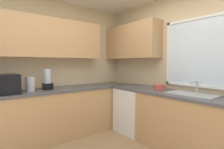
{
  "coord_description": "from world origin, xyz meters",
  "views": [
    {
      "loc": [
        1.44,
        -1.07,
        1.35
      ],
      "look_at": [
        -0.6,
        0.53,
        1.18
      ],
      "focal_mm": 27.66,
      "sensor_mm": 36.0,
      "label": 1
    }
  ],
  "objects_px": {
    "sink_assembly": "(192,94)",
    "bowl": "(159,87)",
    "dishwasher": "(134,110)",
    "microwave": "(5,84)",
    "kettle": "(30,84)",
    "blender_appliance": "(47,80)"
  },
  "relations": [
    {
      "from": "dishwasher",
      "to": "bowl",
      "type": "xyz_separation_m",
      "value": [
        0.56,
        0.03,
        0.51
      ]
    },
    {
      "from": "sink_assembly",
      "to": "kettle",
      "type": "bearing_deg",
      "value": -134.84
    },
    {
      "from": "bowl",
      "to": "dishwasher",
      "type": "bearing_deg",
      "value": -176.96
    },
    {
      "from": "microwave",
      "to": "blender_appliance",
      "type": "bearing_deg",
      "value": 90.0
    },
    {
      "from": "sink_assembly",
      "to": "bowl",
      "type": "relative_size",
      "value": 3.28
    },
    {
      "from": "dishwasher",
      "to": "sink_assembly",
      "type": "distance_m",
      "value": 1.23
    },
    {
      "from": "dishwasher",
      "to": "microwave",
      "type": "xyz_separation_m",
      "value": [
        -0.66,
        -2.09,
        0.61
      ]
    },
    {
      "from": "dishwasher",
      "to": "kettle",
      "type": "xyz_separation_m",
      "value": [
        -0.64,
        -1.74,
        0.59
      ]
    },
    {
      "from": "microwave",
      "to": "bowl",
      "type": "xyz_separation_m",
      "value": [
        1.22,
        2.12,
        -0.1
      ]
    },
    {
      "from": "dishwasher",
      "to": "kettle",
      "type": "height_order",
      "value": "kettle"
    },
    {
      "from": "dishwasher",
      "to": "microwave",
      "type": "height_order",
      "value": "microwave"
    },
    {
      "from": "dishwasher",
      "to": "blender_appliance",
      "type": "relative_size",
      "value": 2.36
    },
    {
      "from": "sink_assembly",
      "to": "blender_appliance",
      "type": "bearing_deg",
      "value": -140.05
    },
    {
      "from": "sink_assembly",
      "to": "dishwasher",
      "type": "bearing_deg",
      "value": -178.18
    },
    {
      "from": "sink_assembly",
      "to": "blender_appliance",
      "type": "height_order",
      "value": "blender_appliance"
    },
    {
      "from": "kettle",
      "to": "microwave",
      "type": "bearing_deg",
      "value": -93.28
    },
    {
      "from": "kettle",
      "to": "sink_assembly",
      "type": "bearing_deg",
      "value": 45.16
    },
    {
      "from": "kettle",
      "to": "blender_appliance",
      "type": "relative_size",
      "value": 0.65
    },
    {
      "from": "bowl",
      "to": "microwave",
      "type": "bearing_deg",
      "value": -119.98
    },
    {
      "from": "kettle",
      "to": "sink_assembly",
      "type": "distance_m",
      "value": 2.51
    },
    {
      "from": "microwave",
      "to": "blender_appliance",
      "type": "xyz_separation_m",
      "value": [
        0.0,
        0.63,
        0.02
      ]
    },
    {
      "from": "dishwasher",
      "to": "microwave",
      "type": "bearing_deg",
      "value": -107.51
    }
  ]
}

